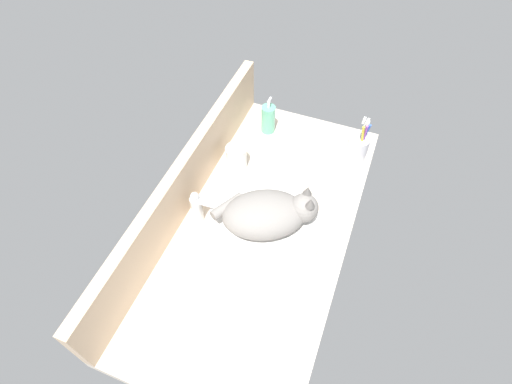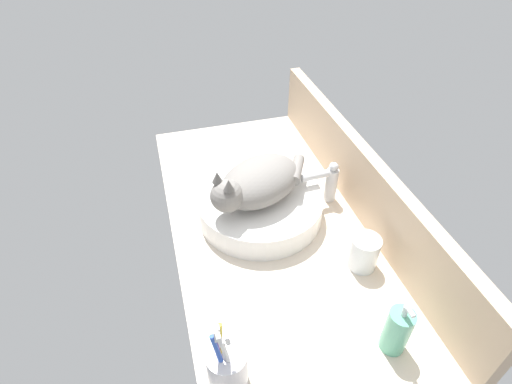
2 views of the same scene
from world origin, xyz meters
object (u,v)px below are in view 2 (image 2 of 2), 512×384
object	(u,v)px
faucet	(328,181)
toothbrush_cup	(227,367)
sink_basin	(260,205)
cat	(257,182)
water_glass	(363,254)
soap_dispenser	(397,330)

from	to	relation	value
faucet	toothbrush_cup	bearing A→B (deg)	-41.72
sink_basin	cat	bearing A→B (deg)	-59.04
cat	water_glass	distance (cm)	33.57
faucet	water_glass	bearing A→B (deg)	-3.20
soap_dispenser	water_glass	world-z (taller)	soap_dispenser
cat	soap_dispenser	world-z (taller)	cat
cat	sink_basin	bearing A→B (deg)	120.96
water_glass	toothbrush_cup	bearing A→B (deg)	-63.38
soap_dispenser	water_glass	size ratio (longest dim) A/B	1.60
soap_dispenser	toothbrush_cup	bearing A→B (deg)	-93.67
cat	soap_dispenser	xyz separation A→B (cm)	(46.68, 17.00, -7.00)
faucet	soap_dispenser	world-z (taller)	soap_dispenser
faucet	toothbrush_cup	world-z (taller)	toothbrush_cup
water_glass	faucet	bearing A→B (deg)	176.80
cat	water_glass	world-z (taller)	cat
cat	water_glass	size ratio (longest dim) A/B	3.23
toothbrush_cup	water_glass	size ratio (longest dim) A/B	2.00
sink_basin	soap_dispenser	bearing A→B (deg)	18.47
sink_basin	soap_dispenser	world-z (taller)	soap_dispenser
toothbrush_cup	water_glass	bearing A→B (deg)	116.62
toothbrush_cup	cat	bearing A→B (deg)	157.34
toothbrush_cup	water_glass	world-z (taller)	toothbrush_cup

